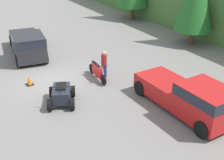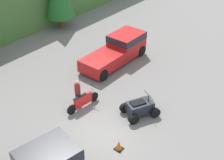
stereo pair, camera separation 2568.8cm
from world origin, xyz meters
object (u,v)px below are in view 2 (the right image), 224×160
Objects in this scene: dirt_bike at (83,101)px; traffic_cone at (119,145)px; rider_person at (78,92)px; pickup_truck_red at (119,49)px; quad_atv at (140,108)px.

traffic_cone is (-1.37, -3.77, -0.22)m from dirt_bike.
traffic_cone is at bearing -104.45° from dirt_bike.
rider_person is (0.04, 0.45, 0.45)m from dirt_bike.
pickup_truck_red is at bearing 4.21° from rider_person.
pickup_truck_red is at bearing 75.35° from quad_atv.
traffic_cone is at bearing -141.70° from pickup_truck_red.
pickup_truck_red is 2.36× the size of quad_atv.
pickup_truck_red is 10.20× the size of traffic_cone.
dirt_bike is 1.00× the size of quad_atv.
rider_person is at bearing -165.85° from pickup_truck_red.
traffic_cone is at bearing -118.27° from rider_person.
dirt_bike is 4.33× the size of traffic_cone.
dirt_bike is (-5.84, -1.89, -0.50)m from pickup_truck_red.
pickup_truck_red is 3.30× the size of rider_person.
quad_atv is 3.04m from traffic_cone.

